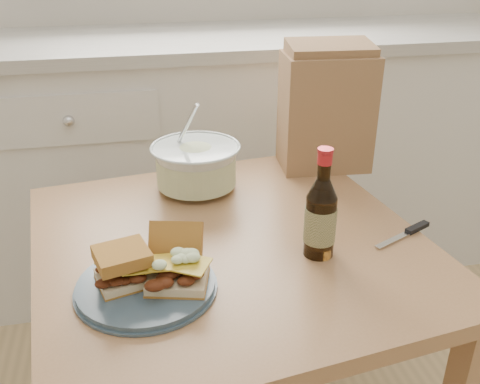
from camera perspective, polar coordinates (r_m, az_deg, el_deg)
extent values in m
cube|color=silver|center=(2.14, -2.70, 3.45)|extent=(2.40, 0.60, 0.90)
cube|color=beige|center=(2.01, -2.98, 15.93)|extent=(2.50, 0.64, 0.04)
cube|color=#A6774E|center=(1.17, -1.08, -5.78)|extent=(0.91, 0.91, 0.04)
cube|color=#A6774E|center=(1.61, -17.76, -11.61)|extent=(0.06, 0.06, 0.64)
cube|color=#A6774E|center=(1.75, 6.52, -7.18)|extent=(0.06, 0.06, 0.64)
cylinder|color=#3B5060|center=(1.02, -9.98, -9.83)|extent=(0.25, 0.25, 0.02)
cube|color=beige|center=(1.01, -12.22, -8.96)|extent=(0.11, 0.11, 0.02)
cube|color=gold|center=(1.00, -12.38, -7.58)|extent=(0.07, 0.07, 0.00)
cube|color=#BD7932|center=(0.99, -12.48, -6.68)|extent=(0.11, 0.11, 0.02)
cube|color=beige|center=(0.99, -6.64, -9.14)|extent=(0.13, 0.12, 0.02)
cube|color=gold|center=(0.98, -6.74, -7.54)|extent=(0.08, 0.08, 0.00)
cube|color=#BD7932|center=(1.03, -6.87, -5.66)|extent=(0.12, 0.09, 0.09)
cone|color=silver|center=(1.36, -4.69, 2.56)|extent=(0.22, 0.22, 0.11)
cylinder|color=white|center=(1.36, -4.69, 2.36)|extent=(0.20, 0.20, 0.07)
torus|color=silver|center=(1.34, -4.78, 4.81)|extent=(0.23, 0.23, 0.01)
cylinder|color=silver|center=(1.35, -5.90, 6.64)|extent=(0.07, 0.07, 0.15)
cylinder|color=black|center=(1.09, 8.51, -3.63)|extent=(0.06, 0.06, 0.13)
cone|color=black|center=(1.05, 8.81, 0.39)|extent=(0.06, 0.06, 0.04)
cylinder|color=black|center=(1.03, 8.99, 2.77)|extent=(0.03, 0.03, 0.05)
cylinder|color=red|center=(1.02, 9.05, 3.56)|extent=(0.03, 0.03, 0.02)
cylinder|color=#B5212A|center=(1.02, 9.11, 4.39)|extent=(0.03, 0.03, 0.01)
cylinder|color=#394120|center=(1.08, 8.53, -3.40)|extent=(0.06, 0.06, 0.07)
cube|color=silver|center=(1.20, 16.20, -4.84)|extent=(0.11, 0.06, 0.00)
cube|color=black|center=(1.25, 18.38, -3.61)|extent=(0.07, 0.04, 0.01)
cube|color=#9B6B4B|center=(1.48, 9.14, 8.44)|extent=(0.25, 0.18, 0.31)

